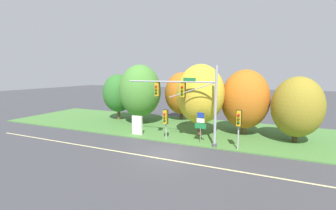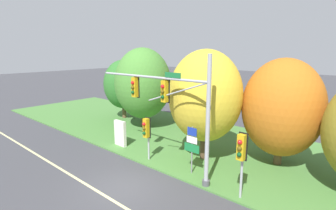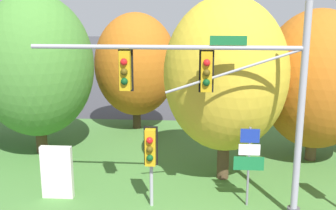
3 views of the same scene
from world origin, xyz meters
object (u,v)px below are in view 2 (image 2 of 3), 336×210
at_px(pedestrian_signal_near_kerb, 147,130).
at_px(tree_tall_centre, 282,108).
at_px(tree_nearest_road, 123,84).
at_px(tree_left_of_mast, 143,83).
at_px(tree_behind_signpost, 205,88).
at_px(traffic_signal_mast, 172,102).
at_px(route_sign_post, 192,145).
at_px(info_kiosk, 120,133).
at_px(pedestrian_signal_further_along, 241,152).
at_px(tree_mid_verge, 205,96).

height_order(pedestrian_signal_near_kerb, tree_tall_centre, tree_tall_centre).
distance_m(tree_nearest_road, tree_left_of_mast, 4.14).
bearing_deg(tree_behind_signpost, tree_left_of_mast, -132.18).
xyz_separation_m(traffic_signal_mast, route_sign_post, (0.95, 0.65, -2.42)).
distance_m(pedestrian_signal_near_kerb, info_kiosk, 3.59).
bearing_deg(tree_left_of_mast, route_sign_post, -27.68).
distance_m(pedestrian_signal_near_kerb, tree_nearest_road, 11.49).
distance_m(pedestrian_signal_near_kerb, tree_left_of_mast, 7.87).
bearing_deg(tree_behind_signpost, pedestrian_signal_near_kerb, -78.81).
relative_size(traffic_signal_mast, pedestrian_signal_near_kerb, 3.00).
bearing_deg(pedestrian_signal_further_along, tree_behind_signpost, 131.21).
bearing_deg(tree_mid_verge, traffic_signal_mast, -94.77).
relative_size(pedestrian_signal_further_along, tree_tall_centre, 0.50).
height_order(tree_behind_signpost, tree_tall_centre, tree_tall_centre).
xyz_separation_m(pedestrian_signal_near_kerb, tree_mid_verge, (2.54, 2.72, 2.13)).
xyz_separation_m(tree_left_of_mast, tree_mid_verge, (8.20, -2.37, 0.10)).
relative_size(pedestrian_signal_further_along, route_sign_post, 1.18).
xyz_separation_m(pedestrian_signal_further_along, tree_tall_centre, (-0.02, 5.32, 1.18)).
xyz_separation_m(tree_left_of_mast, tree_tall_centre, (12.18, -0.04, -0.46)).
relative_size(route_sign_post, tree_behind_signpost, 0.44).
distance_m(pedestrian_signal_further_along, info_kiosk, 10.07).
bearing_deg(traffic_signal_mast, tree_left_of_mast, 146.21).
relative_size(pedestrian_signal_near_kerb, tree_left_of_mast, 0.39).
xyz_separation_m(pedestrian_signal_further_along, tree_mid_verge, (-4.01, 2.99, 1.74)).
xyz_separation_m(pedestrian_signal_near_kerb, info_kiosk, (-3.38, 0.55, -1.07)).
height_order(pedestrian_signal_further_along, tree_behind_signpost, tree_behind_signpost).
height_order(pedestrian_signal_further_along, tree_tall_centre, tree_tall_centre).
bearing_deg(tree_behind_signpost, route_sign_post, -60.21).
xyz_separation_m(tree_left_of_mast, tree_behind_signpost, (3.82, 4.22, -0.50)).
bearing_deg(tree_behind_signpost, tree_tall_centre, -26.98).
xyz_separation_m(pedestrian_signal_near_kerb, tree_left_of_mast, (-5.66, 5.08, 2.02)).
bearing_deg(pedestrian_signal_further_along, traffic_signal_mast, 179.46).
distance_m(traffic_signal_mast, route_sign_post, 2.68).
distance_m(tree_left_of_mast, tree_behind_signpost, 5.71).
relative_size(tree_behind_signpost, info_kiosk, 3.32).
relative_size(route_sign_post, tree_nearest_road, 0.46).
xyz_separation_m(route_sign_post, info_kiosk, (-6.63, 0.14, -0.79)).
height_order(pedestrian_signal_further_along, tree_left_of_mast, tree_left_of_mast).
distance_m(tree_mid_verge, tree_tall_centre, 4.65).
xyz_separation_m(route_sign_post, tree_behind_signpost, (-5.09, 8.89, 1.80)).
bearing_deg(tree_behind_signpost, pedestrian_signal_further_along, -48.79).
bearing_deg(traffic_signal_mast, tree_behind_signpost, 113.44).
bearing_deg(info_kiosk, pedestrian_signal_further_along, -4.76).
height_order(traffic_signal_mast, tree_mid_verge, tree_mid_verge).
bearing_deg(tree_mid_verge, route_sign_post, -72.97).
relative_size(pedestrian_signal_further_along, tree_nearest_road, 0.55).
bearing_deg(route_sign_post, pedestrian_signal_further_along, -11.82).
bearing_deg(tree_tall_centre, tree_behind_signpost, 153.02).
distance_m(pedestrian_signal_near_kerb, tree_mid_verge, 4.29).
bearing_deg(tree_tall_centre, tree_nearest_road, 176.40).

